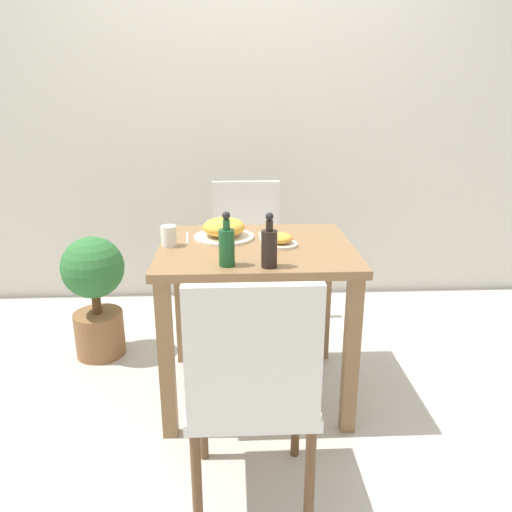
{
  "coord_description": "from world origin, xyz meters",
  "views": [
    {
      "loc": [
        -0.1,
        -2.1,
        1.38
      ],
      "look_at": [
        0.0,
        0.0,
        0.69
      ],
      "focal_mm": 35.0,
      "sensor_mm": 36.0,
      "label": 1
    }
  ],
  "objects_px": {
    "food_plate": "(224,229)",
    "drink_cup": "(169,236)",
    "condiment_bottle": "(227,245)",
    "potted_plant_left": "(95,290)",
    "chair_near": "(252,385)",
    "side_plate": "(281,240)",
    "chair_far": "(247,250)",
    "sauce_bottle": "(269,246)"
  },
  "relations": [
    {
      "from": "side_plate",
      "to": "drink_cup",
      "type": "height_order",
      "value": "drink_cup"
    },
    {
      "from": "sauce_bottle",
      "to": "potted_plant_left",
      "type": "height_order",
      "value": "sauce_bottle"
    },
    {
      "from": "chair_far",
      "to": "sauce_bottle",
      "type": "relative_size",
      "value": 4.09
    },
    {
      "from": "food_plate",
      "to": "chair_near",
      "type": "bearing_deg",
      "value": -83.49
    },
    {
      "from": "condiment_bottle",
      "to": "potted_plant_left",
      "type": "distance_m",
      "value": 1.07
    },
    {
      "from": "chair_near",
      "to": "food_plate",
      "type": "relative_size",
      "value": 3.18
    },
    {
      "from": "side_plate",
      "to": "sauce_bottle",
      "type": "relative_size",
      "value": 0.69
    },
    {
      "from": "sauce_bottle",
      "to": "potted_plant_left",
      "type": "bearing_deg",
      "value": 141.9
    },
    {
      "from": "chair_far",
      "to": "side_plate",
      "type": "distance_m",
      "value": 0.78
    },
    {
      "from": "food_plate",
      "to": "drink_cup",
      "type": "relative_size",
      "value": 3.06
    },
    {
      "from": "chair_near",
      "to": "sauce_bottle",
      "type": "bearing_deg",
      "value": -100.98
    },
    {
      "from": "chair_far",
      "to": "chair_near",
      "type": "bearing_deg",
      "value": -91.02
    },
    {
      "from": "chair_near",
      "to": "side_plate",
      "type": "bearing_deg",
      "value": -102.4
    },
    {
      "from": "side_plate",
      "to": "drink_cup",
      "type": "distance_m",
      "value": 0.49
    },
    {
      "from": "chair_far",
      "to": "food_plate",
      "type": "relative_size",
      "value": 3.18
    },
    {
      "from": "side_plate",
      "to": "potted_plant_left",
      "type": "relative_size",
      "value": 0.22
    },
    {
      "from": "chair_near",
      "to": "drink_cup",
      "type": "bearing_deg",
      "value": -65.3
    },
    {
      "from": "chair_near",
      "to": "condiment_bottle",
      "type": "bearing_deg",
      "value": -80.21
    },
    {
      "from": "drink_cup",
      "to": "potted_plant_left",
      "type": "bearing_deg",
      "value": 139.35
    },
    {
      "from": "side_plate",
      "to": "potted_plant_left",
      "type": "xyz_separation_m",
      "value": [
        -0.95,
        0.41,
        -0.38
      ]
    },
    {
      "from": "drink_cup",
      "to": "condiment_bottle",
      "type": "bearing_deg",
      "value": -46.57
    },
    {
      "from": "condiment_bottle",
      "to": "potted_plant_left",
      "type": "xyz_separation_m",
      "value": [
        -0.71,
        0.66,
        -0.44
      ]
    },
    {
      "from": "drink_cup",
      "to": "chair_near",
      "type": "bearing_deg",
      "value": -65.3
    },
    {
      "from": "side_plate",
      "to": "condiment_bottle",
      "type": "bearing_deg",
      "value": -132.87
    },
    {
      "from": "chair_far",
      "to": "condiment_bottle",
      "type": "bearing_deg",
      "value": -96.1
    },
    {
      "from": "chair_near",
      "to": "sauce_bottle",
      "type": "xyz_separation_m",
      "value": [
        0.08,
        0.43,
        0.33
      ]
    },
    {
      "from": "sauce_bottle",
      "to": "potted_plant_left",
      "type": "relative_size",
      "value": 0.32
    },
    {
      "from": "chair_near",
      "to": "side_plate",
      "type": "xyz_separation_m",
      "value": [
        0.16,
        0.71,
        0.27
      ]
    },
    {
      "from": "drink_cup",
      "to": "condiment_bottle",
      "type": "distance_m",
      "value": 0.37
    },
    {
      "from": "chair_far",
      "to": "food_plate",
      "type": "xyz_separation_m",
      "value": [
        -0.12,
        -0.59,
        0.29
      ]
    },
    {
      "from": "potted_plant_left",
      "to": "sauce_bottle",
      "type": "bearing_deg",
      "value": -38.1
    },
    {
      "from": "side_plate",
      "to": "drink_cup",
      "type": "relative_size",
      "value": 1.62
    },
    {
      "from": "sauce_bottle",
      "to": "condiment_bottle",
      "type": "xyz_separation_m",
      "value": [
        -0.16,
        0.02,
        0.0
      ]
    },
    {
      "from": "chair_near",
      "to": "chair_far",
      "type": "bearing_deg",
      "value": -91.02
    },
    {
      "from": "potted_plant_left",
      "to": "chair_near",
      "type": "bearing_deg",
      "value": -54.69
    },
    {
      "from": "potted_plant_left",
      "to": "chair_far",
      "type": "bearing_deg",
      "value": 20.83
    },
    {
      "from": "side_plate",
      "to": "condiment_bottle",
      "type": "distance_m",
      "value": 0.35
    },
    {
      "from": "drink_cup",
      "to": "potted_plant_left",
      "type": "relative_size",
      "value": 0.14
    },
    {
      "from": "chair_near",
      "to": "food_plate",
      "type": "xyz_separation_m",
      "value": [
        -0.1,
        0.84,
        0.29
      ]
    },
    {
      "from": "side_plate",
      "to": "sauce_bottle",
      "type": "distance_m",
      "value": 0.29
    },
    {
      "from": "drink_cup",
      "to": "sauce_bottle",
      "type": "xyz_separation_m",
      "value": [
        0.42,
        -0.29,
        0.04
      ]
    },
    {
      "from": "chair_far",
      "to": "food_plate",
      "type": "distance_m",
      "value": 0.67
    }
  ]
}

